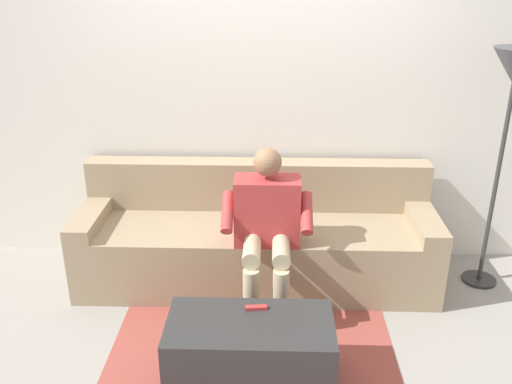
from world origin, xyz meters
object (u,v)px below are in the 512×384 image
(coffee_table, at_px, (250,354))
(person_solo_seated, at_px, (267,223))
(couch, at_px, (257,240))
(remote_red, at_px, (256,308))

(coffee_table, relative_size, person_solo_seated, 0.81)
(coffee_table, height_order, person_solo_seated, person_solo_seated)
(couch, height_order, remote_red, couch)
(couch, relative_size, remote_red, 20.88)
(person_solo_seated, xyz_separation_m, remote_red, (0.05, 0.62, -0.21))
(person_solo_seated, distance_m, remote_red, 0.65)
(couch, bearing_deg, person_solo_seated, 101.35)
(coffee_table, bearing_deg, person_solo_seated, -95.98)
(person_solo_seated, bearing_deg, coffee_table, 84.02)
(coffee_table, xyz_separation_m, person_solo_seated, (-0.08, -0.74, 0.42))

